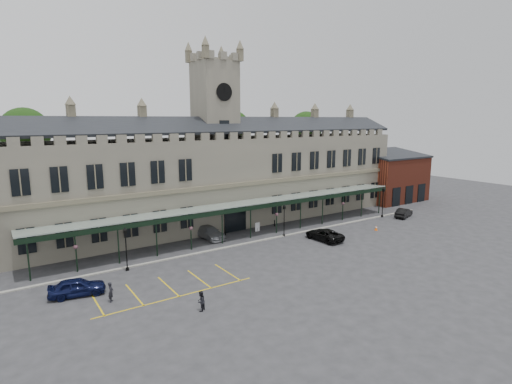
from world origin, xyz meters
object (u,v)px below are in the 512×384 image
lamp_post_left (126,245)px  lamp_post_mid (284,217)px  lamp_post_right (383,199)px  car_taxi (209,232)px  person_a (111,292)px  person_b (201,301)px  station_building (217,178)px  car_van (324,234)px  clock_tower (215,130)px  car_right_b (404,213)px  sign_board (257,227)px  car_left_a (77,287)px  traffic_cone (376,228)px

lamp_post_left → lamp_post_mid: size_ratio=1.06×
lamp_post_right → car_taxi: size_ratio=0.89×
person_a → person_b: person_a is taller
lamp_post_right → person_a: bearing=-171.1°
station_building → car_van: size_ratio=11.82×
clock_tower → car_taxi: (-4.31, -6.00, -12.36)m
lamp_post_mid → person_a: bearing=-163.6°
car_van → person_b: size_ratio=3.16×
lamp_post_right → car_taxi: (-26.68, 4.78, -1.98)m
lamp_post_mid → clock_tower: bearing=110.1°
car_right_b → person_b: (-38.60, -10.10, 0.11)m
lamp_post_left → person_a: 7.00m
sign_board → station_building: bearing=107.3°
car_left_a → person_b: person_b is taller
lamp_post_left → car_right_b: bearing=-2.0°
lamp_post_mid → lamp_post_right: bearing=-0.7°
traffic_cone → lamp_post_right: bearing=33.4°
sign_board → car_left_a: bearing=-163.8°
lamp_post_mid → person_b: (-17.46, -12.17, -1.65)m
station_building → lamp_post_right: station_building is taller
car_taxi → lamp_post_left: bearing=-162.5°
car_taxi → clock_tower: bearing=47.6°
traffic_cone → car_right_b: bearing=15.2°
sign_board → person_b: 22.56m
clock_tower → car_left_a: 28.36m
lamp_post_mid → car_right_b: (21.14, -2.07, -1.76)m
station_building → lamp_post_left: station_building is taller
lamp_post_left → car_right_b: 40.97m
lamp_post_left → car_van: size_ratio=0.86×
clock_tower → lamp_post_left: (-15.90, -11.18, -10.52)m
clock_tower → person_b: 29.21m
sign_board → car_van: (4.64, -7.70, 0.12)m
car_van → car_right_b: car_van is taller
lamp_post_left → person_a: size_ratio=2.65×
lamp_post_left → person_b: 11.91m
lamp_post_left → car_van: lamp_post_left is taller
station_building → person_b: bearing=-121.0°
station_building → person_a: (-18.93, -17.16, -5.64)m
car_van → clock_tower: bearing=-67.4°
car_van → lamp_post_left: bearing=-11.4°
station_building → person_a: station_building is taller
car_van → car_left_a: bearing=-3.1°
lamp_post_right → lamp_post_left: bearing=-179.4°
person_b → lamp_post_left: bearing=-116.5°
car_van → car_right_b: 18.10m
lamp_post_mid → person_b: size_ratio=2.58×
car_left_a → person_b: (7.40, -8.20, 0.04)m
station_building → lamp_post_mid: 11.86m
car_taxi → car_van: car_taxi is taller
station_building → sign_board: station_building is taller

